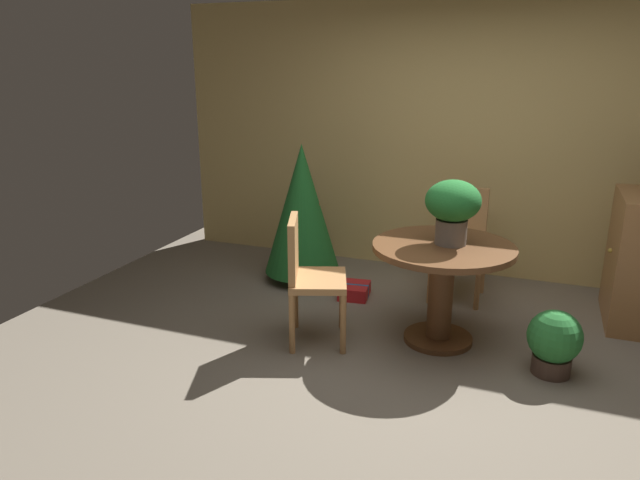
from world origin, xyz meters
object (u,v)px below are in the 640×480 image
holiday_tree (302,209)px  potted_plant (554,341)px  round_dining_table (442,273)px  flower_vase (453,206)px  wooden_chair_left (308,272)px  wooden_chair_far (461,237)px  gift_box_red (354,291)px

holiday_tree → potted_plant: holiday_tree is taller
round_dining_table → flower_vase: 0.50m
flower_vase → wooden_chair_left: bearing=-158.9°
flower_vase → potted_plant: 1.13m
potted_plant → flower_vase: bearing=162.1°
round_dining_table → wooden_chair_far: 0.98m
flower_vase → holiday_tree: 1.72m
holiday_tree → gift_box_red: (0.60, -0.24, -0.64)m
holiday_tree → potted_plant: size_ratio=2.90×
flower_vase → gift_box_red: (-0.89, 0.56, -0.99)m
holiday_tree → wooden_chair_far: bearing=5.8°
round_dining_table → wooden_chair_left: wooden_chair_left is taller
flower_vase → wooden_chair_left: (-0.96, -0.37, -0.50)m
gift_box_red → wooden_chair_left: bearing=-94.3°
wooden_chair_left → wooden_chair_far: bearing=54.9°
flower_vase → gift_box_red: bearing=148.0°
round_dining_table → flower_vase: bearing=42.0°
round_dining_table → holiday_tree: holiday_tree is taller
round_dining_table → wooden_chair_left: size_ratio=1.08×
wooden_chair_far → gift_box_red: 1.05m
holiday_tree → flower_vase: bearing=-28.0°
flower_vase → wooden_chair_far: (-0.04, 0.94, -0.50)m
gift_box_red → holiday_tree: bearing=158.6°
wooden_chair_far → gift_box_red: wooden_chair_far is taller
round_dining_table → holiday_tree: 1.68m
holiday_tree → wooden_chair_left: bearing=-65.5°
holiday_tree → potted_plant: (2.25, -1.04, -0.46)m
round_dining_table → flower_vase: (0.04, 0.03, 0.50)m
round_dining_table → wooden_chair_left: 0.98m
wooden_chair_far → wooden_chair_left: bearing=-125.1°
wooden_chair_far → holiday_tree: holiday_tree is taller
flower_vase → round_dining_table: bearing=-138.0°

